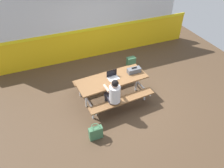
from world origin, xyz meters
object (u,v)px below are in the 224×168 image
picnic_table_main (112,83)px  laptop_silver (113,76)px  toolbox_grey (134,70)px  tote_bag_bright (96,133)px  backpack_dark (131,63)px  student_nearer (113,94)px

picnic_table_main → laptop_silver: size_ratio=6.21×
toolbox_grey → tote_bag_bright: 2.18m
picnic_table_main → backpack_dark: picnic_table_main is taller
picnic_table_main → toolbox_grey: (0.72, 0.05, 0.23)m
student_nearer → laptop_silver: (0.23, 0.61, 0.08)m
tote_bag_bright → backpack_dark: bearing=48.7°
picnic_table_main → student_nearer: 0.62m
student_nearer → backpack_dark: 2.39m
picnic_table_main → student_nearer: (-0.19, -0.57, 0.13)m
toolbox_grey → tote_bag_bright: bearing=-142.4°
laptop_silver → backpack_dark: size_ratio=0.76×
student_nearer → backpack_dark: bearing=51.8°
toolbox_grey → picnic_table_main: bearing=-175.8°
laptop_silver → backpack_dark: 1.82m
toolbox_grey → student_nearer: bearing=-145.7°
picnic_table_main → backpack_dark: 1.82m
tote_bag_bright → laptop_silver: bearing=52.4°
laptop_silver → tote_bag_bright: laptop_silver is taller
student_nearer → backpack_dark: (1.45, 1.84, -0.49)m
toolbox_grey → backpack_dark: toolbox_grey is taller
student_nearer → backpack_dark: size_ratio=2.74×
tote_bag_bright → toolbox_grey: bearing=37.6°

